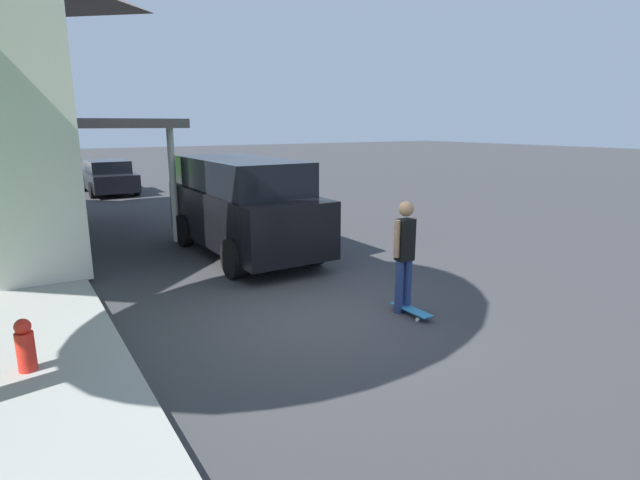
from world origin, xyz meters
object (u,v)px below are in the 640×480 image
at_px(car_down_street, 108,177).
at_px(skateboard, 411,310).
at_px(skateboarder, 405,251).
at_px(fire_hydrant, 25,346).
at_px(suv_parked, 243,205).

height_order(car_down_street, skateboard, car_down_street).
relative_size(skateboarder, fire_hydrant, 2.77).
bearing_deg(skateboard, suv_parked, 98.03).
height_order(skateboard, fire_hydrant, fire_hydrant).
xyz_separation_m(suv_parked, skateboard, (0.67, -4.77, -1.05)).
bearing_deg(suv_parked, skateboarder, -81.83).
bearing_deg(skateboard, fire_hydrant, 170.23).
relative_size(car_down_street, skateboarder, 2.34).
distance_m(suv_parked, skateboard, 4.93).
bearing_deg(suv_parked, car_down_street, 93.24).
height_order(car_down_street, skateboarder, skateboarder).
bearing_deg(skateboard, car_down_street, 94.58).
xyz_separation_m(skateboarder, fire_hydrant, (-5.06, 0.69, -0.57)).
bearing_deg(car_down_street, fire_hydrant, -102.73).
height_order(suv_parked, fire_hydrant, suv_parked).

